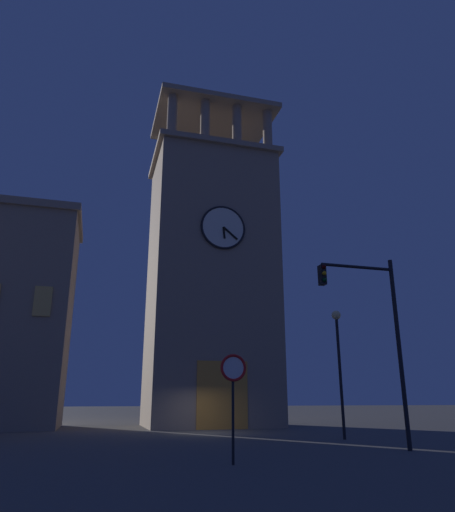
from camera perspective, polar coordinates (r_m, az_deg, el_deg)
The scene contains 5 objects.
ground_plane at distance 26.87m, azimuth -2.91°, elevation -20.74°, with size 200.00×200.00×0.00m, color #56544F.
clocktower at distance 33.91m, azimuth -2.03°, elevation -2.52°, with size 9.12×7.23×25.46m.
traffic_signal_near at distance 18.43m, azimuth 17.68°, elevation -7.53°, with size 3.17×0.41×6.96m.
street_lamp at distance 23.18m, azimuth 13.39°, elevation -10.98°, with size 0.44×0.44×5.85m.
no_horn_sign at distance 13.92m, azimuth 0.71°, elevation -14.51°, with size 0.78×0.14×3.00m.
Camera 1 is at (5.95, 26.14, 1.73)m, focal length 32.79 mm.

